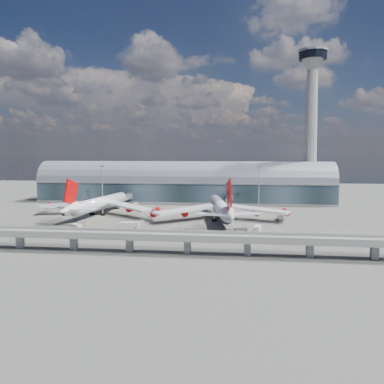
# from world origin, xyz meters

# --- Properties ---
(ground) EXTENTS (500.00, 500.00, 0.00)m
(ground) POSITION_xyz_m (0.00, 0.00, 0.00)
(ground) COLOR #474744
(ground) RESTS_ON ground
(taxi_lines) EXTENTS (200.00, 80.12, 0.01)m
(taxi_lines) POSITION_xyz_m (0.00, 22.11, 0.01)
(taxi_lines) COLOR gold
(taxi_lines) RESTS_ON ground
(terminal) EXTENTS (200.00, 30.00, 28.00)m
(terminal) POSITION_xyz_m (0.00, 77.99, 11.34)
(terminal) COLOR #1D2B31
(terminal) RESTS_ON ground
(control_tower) EXTENTS (19.00, 19.00, 103.00)m
(control_tower) POSITION_xyz_m (85.00, 83.00, 51.64)
(control_tower) COLOR gray
(control_tower) RESTS_ON ground
(guideway) EXTENTS (220.00, 8.50, 7.20)m
(guideway) POSITION_xyz_m (-0.00, -55.00, 5.29)
(guideway) COLOR gray
(guideway) RESTS_ON ground
(floodlight_mast_left) EXTENTS (3.00, 0.70, 25.70)m
(floodlight_mast_left) POSITION_xyz_m (-50.00, 55.00, 13.63)
(floodlight_mast_left) COLOR gray
(floodlight_mast_left) RESTS_ON ground
(floodlight_mast_right) EXTENTS (3.00, 0.70, 25.70)m
(floodlight_mast_right) POSITION_xyz_m (50.00, 55.00, 13.63)
(floodlight_mast_right) COLOR gray
(floodlight_mast_right) RESTS_ON ground
(airliner_left) EXTENTS (68.78, 72.35, 22.05)m
(airliner_left) POSITION_xyz_m (-38.44, 17.55, 6.30)
(airliner_left) COLOR white
(airliner_left) RESTS_ON ground
(airliner_right) EXTENTS (70.52, 73.77, 23.47)m
(airliner_right) POSITION_xyz_m (28.56, 8.44, 6.09)
(airliner_right) COLOR white
(airliner_right) RESTS_ON ground
(jet_bridge_left) EXTENTS (4.40, 28.00, 7.25)m
(jet_bridge_left) POSITION_xyz_m (-34.64, 53.12, 5.18)
(jet_bridge_left) COLOR gray
(jet_bridge_left) RESTS_ON ground
(jet_bridge_right) EXTENTS (4.40, 32.00, 7.25)m
(jet_bridge_right) POSITION_xyz_m (31.74, 51.18, 5.18)
(jet_bridge_right) COLOR gray
(jet_bridge_right) RESTS_ON ground
(service_truck_0) EXTENTS (4.47, 7.10, 2.80)m
(service_truck_0) POSITION_xyz_m (-55.54, 15.71, 1.44)
(service_truck_0) COLOR beige
(service_truck_0) RESTS_ON ground
(service_truck_1) EXTENTS (6.17, 5.09, 3.27)m
(service_truck_1) POSITION_xyz_m (-32.41, -25.46, 1.65)
(service_truck_1) COLOR beige
(service_truck_1) RESTS_ON ground
(service_truck_2) EXTENTS (8.71, 3.26, 3.09)m
(service_truck_2) POSITION_xyz_m (-10.86, -17.56, 1.61)
(service_truck_2) COLOR beige
(service_truck_2) RESTS_ON ground
(service_truck_3) EXTENTS (3.65, 6.52, 2.98)m
(service_truck_3) POSITION_xyz_m (45.26, -18.94, 1.52)
(service_truck_3) COLOR beige
(service_truck_3) RESTS_ON ground
(service_truck_4) EXTENTS (2.83, 5.25, 2.96)m
(service_truck_4) POSITION_xyz_m (58.45, 12.81, 1.49)
(service_truck_4) COLOR beige
(service_truck_4) RESTS_ON ground
(service_truck_5) EXTENTS (4.09, 5.50, 2.50)m
(service_truck_5) POSITION_xyz_m (-25.61, 47.52, 1.28)
(service_truck_5) COLOR beige
(service_truck_5) RESTS_ON ground
(cargo_train_0) EXTENTS (5.24, 3.32, 1.70)m
(cargo_train_0) POSITION_xyz_m (-49.68, -29.84, 0.89)
(cargo_train_0) COLOR gray
(cargo_train_0) RESTS_ON ground
(cargo_train_1) EXTENTS (7.21, 1.62, 1.61)m
(cargo_train_1) POSITION_xyz_m (12.84, -20.52, 0.84)
(cargo_train_1) COLOR gray
(cargo_train_1) RESTS_ON ground
(cargo_train_2) EXTENTS (6.66, 4.01, 1.49)m
(cargo_train_2) POSITION_xyz_m (38.46, -17.04, 0.78)
(cargo_train_2) COLOR gray
(cargo_train_2) RESTS_ON ground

